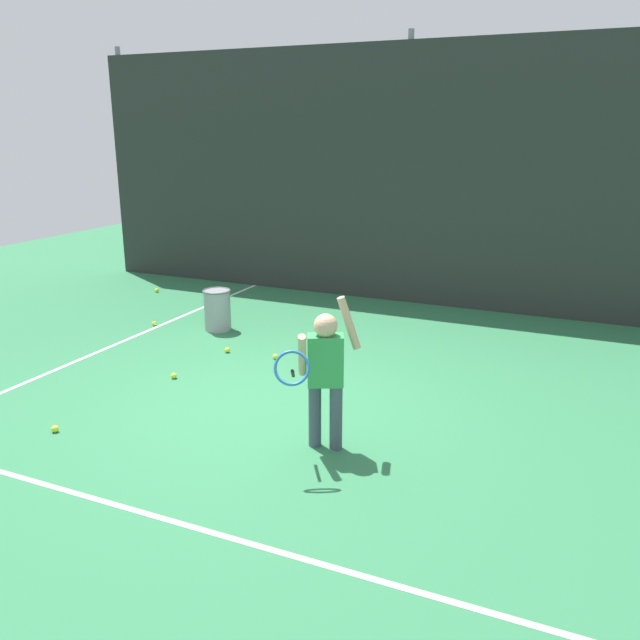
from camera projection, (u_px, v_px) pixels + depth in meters
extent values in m
plane|color=#2D7247|center=(267.00, 402.00, 6.68)|extent=(20.00, 20.00, 0.00)
cube|color=white|center=(127.00, 508.00, 4.82)|extent=(9.00, 0.05, 0.00)
cube|color=white|center=(125.00, 340.00, 8.60)|extent=(0.05, 9.00, 0.00)
cube|color=#282D2B|center=(405.00, 177.00, 10.01)|extent=(11.04, 0.08, 3.88)
cylinder|color=slate|center=(127.00, 164.00, 12.17)|extent=(0.09, 0.09, 4.03)
cylinder|color=slate|center=(406.00, 172.00, 10.05)|extent=(0.09, 0.09, 4.03)
cylinder|color=#3F4C59|center=(315.00, 415.00, 5.69)|extent=(0.11, 0.11, 0.58)
cylinder|color=#3F4C59|center=(336.00, 418.00, 5.64)|extent=(0.11, 0.11, 0.58)
cube|color=green|center=(326.00, 360.00, 5.52)|extent=(0.34, 0.28, 0.44)
sphere|color=tan|center=(326.00, 326.00, 5.44)|extent=(0.20, 0.20, 0.20)
cylinder|color=tan|center=(349.00, 323.00, 5.45)|extent=(0.22, 0.15, 0.46)
cylinder|color=tan|center=(302.00, 355.00, 5.44)|extent=(0.18, 0.29, 0.43)
cylinder|color=black|center=(293.00, 374.00, 5.36)|extent=(0.13, 0.23, 0.15)
torus|color=#2666B2|center=(292.00, 368.00, 5.11)|extent=(0.33, 0.27, 0.26)
cylinder|color=gray|center=(217.00, 310.00, 8.98)|extent=(0.36, 0.36, 0.55)
torus|color=#595B60|center=(216.00, 291.00, 8.91)|extent=(0.38, 0.38, 0.02)
sphere|color=#CCE033|center=(227.00, 350.00, 8.13)|extent=(0.07, 0.07, 0.07)
sphere|color=#CCE033|center=(275.00, 357.00, 7.90)|extent=(0.07, 0.07, 0.07)
sphere|color=#CCE033|center=(154.00, 323.00, 9.22)|extent=(0.07, 0.07, 0.07)
sphere|color=#CCE033|center=(174.00, 376.00, 7.29)|extent=(0.07, 0.07, 0.07)
sphere|color=#CCE033|center=(55.00, 429.00, 6.01)|extent=(0.07, 0.07, 0.07)
sphere|color=#CCE033|center=(157.00, 290.00, 11.09)|extent=(0.07, 0.07, 0.07)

